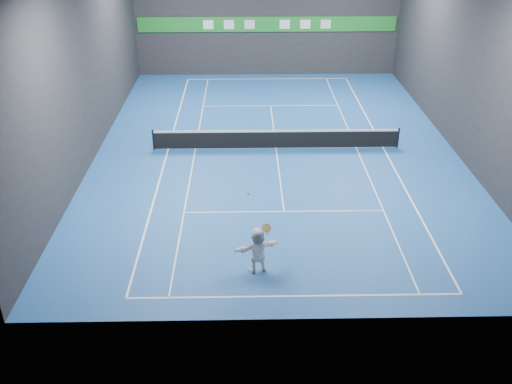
{
  "coord_description": "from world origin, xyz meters",
  "views": [
    {
      "loc": [
        -1.57,
        -26.62,
        11.8
      ],
      "look_at": [
        -1.18,
        -7.47,
        1.5
      ],
      "focal_mm": 40.0,
      "sensor_mm": 36.0,
      "label": 1
    }
  ],
  "objects_px": {
    "player": "(258,250)",
    "tennis_ball": "(248,194)",
    "tennis_net": "(276,139)",
    "tennis_racket": "(266,229)"
  },
  "relations": [
    {
      "from": "tennis_net",
      "to": "tennis_racket",
      "type": "xyz_separation_m",
      "value": [
        -0.89,
        -10.39,
        1.14
      ]
    },
    {
      "from": "tennis_ball",
      "to": "player",
      "type": "bearing_deg",
      "value": -14.69
    },
    {
      "from": "player",
      "to": "tennis_net",
      "type": "xyz_separation_m",
      "value": [
        1.18,
        10.44,
        -0.31
      ]
    },
    {
      "from": "tennis_ball",
      "to": "tennis_net",
      "type": "bearing_deg",
      "value": 81.82
    },
    {
      "from": "player",
      "to": "tennis_ball",
      "type": "xyz_separation_m",
      "value": [
        -0.31,
        0.08,
        2.14
      ]
    },
    {
      "from": "player",
      "to": "tennis_racket",
      "type": "height_order",
      "value": "tennis_racket"
    },
    {
      "from": "tennis_ball",
      "to": "tennis_racket",
      "type": "bearing_deg",
      "value": -3.28
    },
    {
      "from": "tennis_racket",
      "to": "player",
      "type": "bearing_deg",
      "value": -170.54
    },
    {
      "from": "player",
      "to": "tennis_net",
      "type": "distance_m",
      "value": 10.51
    },
    {
      "from": "tennis_net",
      "to": "tennis_ball",
      "type": "bearing_deg",
      "value": -98.18
    }
  ]
}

